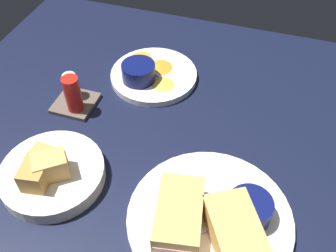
{
  "coord_description": "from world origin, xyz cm",
  "views": [
    {
      "loc": [
        -43.58,
        -16.18,
        61.14
      ],
      "look_at": [
        8.39,
        0.51,
        3.0
      ],
      "focal_mm": 41.15,
      "sensor_mm": 36.0,
      "label": 1
    }
  ],
  "objects_px": {
    "sandwich_half_far": "(235,232)",
    "ramekin_dark_sauce": "(249,209)",
    "spoon_by_gravy_ramekin": "(142,63)",
    "condiment_caddy": "(73,95)",
    "spoon_by_dark_ramekin": "(217,225)",
    "plate_sandwich_main": "(210,219)",
    "plate_chips_companion": "(154,76)",
    "ramekin_light_gravy": "(139,71)",
    "bread_basket_rear": "(51,173)",
    "sandwich_half_near": "(179,214)"
  },
  "relations": [
    {
      "from": "sandwich_half_far",
      "to": "plate_chips_companion",
      "type": "bearing_deg",
      "value": 36.05
    },
    {
      "from": "spoon_by_gravy_ramekin",
      "to": "condiment_caddy",
      "type": "bearing_deg",
      "value": 150.51
    },
    {
      "from": "plate_sandwich_main",
      "to": "plate_chips_companion",
      "type": "height_order",
      "value": "same"
    },
    {
      "from": "plate_chips_companion",
      "to": "condiment_caddy",
      "type": "relative_size",
      "value": 2.22
    },
    {
      "from": "spoon_by_gravy_ramekin",
      "to": "bread_basket_rear",
      "type": "bearing_deg",
      "value": 173.12
    },
    {
      "from": "ramekin_dark_sauce",
      "to": "spoon_by_gravy_ramekin",
      "type": "relative_size",
      "value": 0.85
    },
    {
      "from": "sandwich_half_far",
      "to": "plate_chips_companion",
      "type": "distance_m",
      "value": 0.46
    },
    {
      "from": "ramekin_dark_sauce",
      "to": "plate_chips_companion",
      "type": "relative_size",
      "value": 0.37
    },
    {
      "from": "spoon_by_gravy_ramekin",
      "to": "bread_basket_rear",
      "type": "relative_size",
      "value": 0.46
    },
    {
      "from": "plate_sandwich_main",
      "to": "ramekin_light_gravy",
      "type": "height_order",
      "value": "ramekin_light_gravy"
    },
    {
      "from": "ramekin_light_gravy",
      "to": "bread_basket_rear",
      "type": "height_order",
      "value": "bread_basket_rear"
    },
    {
      "from": "spoon_by_gravy_ramekin",
      "to": "plate_sandwich_main",
      "type": "bearing_deg",
      "value": -144.5
    },
    {
      "from": "sandwich_half_far",
      "to": "spoon_by_dark_ramekin",
      "type": "height_order",
      "value": "sandwich_half_far"
    },
    {
      "from": "sandwich_half_far",
      "to": "condiment_caddy",
      "type": "bearing_deg",
      "value": 61.45
    },
    {
      "from": "spoon_by_dark_ramekin",
      "to": "condiment_caddy",
      "type": "xyz_separation_m",
      "value": [
        0.21,
        0.38,
        0.01
      ]
    },
    {
      "from": "spoon_by_dark_ramekin",
      "to": "plate_chips_companion",
      "type": "bearing_deg",
      "value": 33.73
    },
    {
      "from": "sandwich_half_far",
      "to": "ramekin_dark_sauce",
      "type": "height_order",
      "value": "sandwich_half_far"
    },
    {
      "from": "condiment_caddy",
      "to": "bread_basket_rear",
      "type": "bearing_deg",
      "value": -164.79
    },
    {
      "from": "spoon_by_dark_ramekin",
      "to": "ramekin_light_gravy",
      "type": "bearing_deg",
      "value": 39.12
    },
    {
      "from": "sandwich_half_far",
      "to": "ramekin_light_gravy",
      "type": "distance_m",
      "value": 0.45
    },
    {
      "from": "spoon_by_gravy_ramekin",
      "to": "sandwich_half_far",
      "type": "bearing_deg",
      "value": -142.07
    },
    {
      "from": "condiment_caddy",
      "to": "ramekin_light_gravy",
      "type": "bearing_deg",
      "value": -43.28
    },
    {
      "from": "plate_chips_companion",
      "to": "ramekin_light_gravy",
      "type": "bearing_deg",
      "value": 140.19
    },
    {
      "from": "plate_sandwich_main",
      "to": "ramekin_light_gravy",
      "type": "distance_m",
      "value": 0.4
    },
    {
      "from": "spoon_by_gravy_ramekin",
      "to": "bread_basket_rear",
      "type": "xyz_separation_m",
      "value": [
        -0.37,
        0.04,
        0.0
      ]
    },
    {
      "from": "spoon_by_dark_ramekin",
      "to": "spoon_by_gravy_ramekin",
      "type": "bearing_deg",
      "value": 35.94
    },
    {
      "from": "ramekin_light_gravy",
      "to": "condiment_caddy",
      "type": "xyz_separation_m",
      "value": [
        -0.12,
        0.11,
        -0.0
      ]
    },
    {
      "from": "spoon_by_dark_ramekin",
      "to": "ramekin_light_gravy",
      "type": "xyz_separation_m",
      "value": [
        0.33,
        0.26,
        0.02
      ]
    },
    {
      "from": "plate_chips_companion",
      "to": "spoon_by_gravy_ramekin",
      "type": "xyz_separation_m",
      "value": [
        0.03,
        0.04,
        0.01
      ]
    },
    {
      "from": "ramekin_dark_sauce",
      "to": "condiment_caddy",
      "type": "height_order",
      "value": "condiment_caddy"
    },
    {
      "from": "plate_chips_companion",
      "to": "bread_basket_rear",
      "type": "relative_size",
      "value": 1.06
    },
    {
      "from": "ramekin_dark_sauce",
      "to": "plate_chips_companion",
      "type": "height_order",
      "value": "ramekin_dark_sauce"
    },
    {
      "from": "sandwich_half_far",
      "to": "ramekin_dark_sauce",
      "type": "xyz_separation_m",
      "value": [
        0.05,
        -0.01,
        -0.0
      ]
    },
    {
      "from": "plate_chips_companion",
      "to": "condiment_caddy",
      "type": "xyz_separation_m",
      "value": [
        -0.15,
        0.14,
        0.03
      ]
    },
    {
      "from": "plate_chips_companion",
      "to": "bread_basket_rear",
      "type": "height_order",
      "value": "bread_basket_rear"
    },
    {
      "from": "ramekin_light_gravy",
      "to": "bread_basket_rear",
      "type": "distance_m",
      "value": 0.32
    },
    {
      "from": "spoon_by_gravy_ramekin",
      "to": "condiment_caddy",
      "type": "relative_size",
      "value": 0.96
    },
    {
      "from": "plate_chips_companion",
      "to": "ramekin_dark_sauce",
      "type": "bearing_deg",
      "value": -138.36
    },
    {
      "from": "sandwich_half_near",
      "to": "spoon_by_dark_ramekin",
      "type": "xyz_separation_m",
      "value": [
        0.01,
        -0.06,
        -0.02
      ]
    },
    {
      "from": "plate_sandwich_main",
      "to": "ramekin_dark_sauce",
      "type": "relative_size",
      "value": 3.76
    },
    {
      "from": "plate_sandwich_main",
      "to": "bread_basket_rear",
      "type": "bearing_deg",
      "value": 90.99
    },
    {
      "from": "sandwich_half_far",
      "to": "spoon_by_gravy_ramekin",
      "type": "bearing_deg",
      "value": 37.93
    },
    {
      "from": "sandwich_half_near",
      "to": "spoon_by_gravy_ramekin",
      "type": "distance_m",
      "value": 0.45
    },
    {
      "from": "condiment_caddy",
      "to": "sandwich_half_near",
      "type": "bearing_deg",
      "value": -125.04
    },
    {
      "from": "plate_sandwich_main",
      "to": "bread_basket_rear",
      "type": "distance_m",
      "value": 0.31
    },
    {
      "from": "sandwich_half_near",
      "to": "ramekin_dark_sauce",
      "type": "height_order",
      "value": "sandwich_half_near"
    },
    {
      "from": "spoon_by_gravy_ramekin",
      "to": "bread_basket_rear",
      "type": "distance_m",
      "value": 0.37
    },
    {
      "from": "plate_sandwich_main",
      "to": "ramekin_dark_sauce",
      "type": "distance_m",
      "value": 0.07
    },
    {
      "from": "sandwich_half_near",
      "to": "spoon_by_dark_ramekin",
      "type": "distance_m",
      "value": 0.07
    },
    {
      "from": "ramekin_dark_sauce",
      "to": "condiment_caddy",
      "type": "relative_size",
      "value": 0.81
    }
  ]
}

